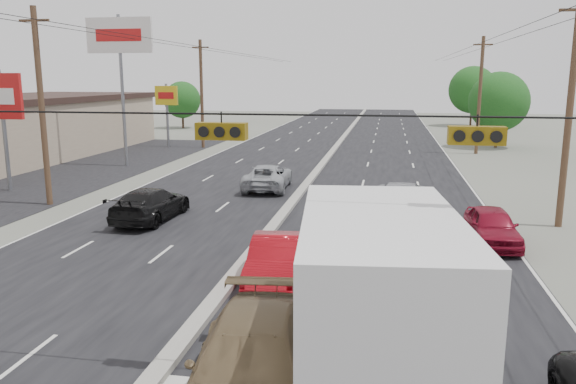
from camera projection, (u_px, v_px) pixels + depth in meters
name	position (u px, v px, depth m)	size (l,w,h in m)	color
ground	(164.00, 369.00, 12.80)	(200.00, 200.00, 0.00)	#606356
road_surface	(321.00, 167.00, 41.74)	(20.00, 160.00, 0.02)	black
center_median	(321.00, 166.00, 41.72)	(0.50, 160.00, 0.20)	gray
parking_lot	(75.00, 172.00, 39.85)	(10.00, 42.00, 0.02)	black
utility_pole_left_b	(42.00, 106.00, 28.41)	(1.60, 0.30, 10.00)	#422D1E
utility_pole_left_c	(202.00, 93.00, 52.52)	(1.60, 0.30, 10.00)	#422D1E
utility_pole_right_b	(569.00, 111.00, 24.09)	(1.60, 0.30, 10.00)	#422D1E
utility_pole_right_c	(480.00, 95.00, 48.21)	(1.60, 0.30, 10.00)	#422D1E
traffic_signals	(217.00, 129.00, 11.46)	(25.00, 0.30, 0.54)	black
pole_sign_mid	(2.00, 103.00, 32.07)	(2.60, 0.25, 7.00)	slate
pole_sign_billboard	(120.00, 45.00, 40.54)	(5.00, 0.25, 11.00)	slate
pole_sign_far	(167.00, 101.00, 53.26)	(2.20, 0.25, 6.00)	slate
tree_left_far	(182.00, 100.00, 73.73)	(4.80, 4.80, 6.12)	#382619
tree_right_mid	(499.00, 102.00, 52.76)	(5.60, 5.60, 7.14)	#382619
tree_right_far	(473.00, 90.00, 76.58)	(6.40, 6.40, 8.16)	#382619
box_truck	(376.00, 304.00, 11.22)	(3.59, 8.24, 4.06)	black
tan_sedan	(252.00, 366.00, 11.21)	(2.41, 5.92, 1.72)	brown
red_sedan	(275.00, 260.00, 18.13)	(1.55, 4.45, 1.47)	maroon
queue_car_a	(331.00, 225.00, 22.55)	(1.68, 4.17, 1.42)	black
queue_car_b	(387.00, 247.00, 19.87)	(1.33, 3.81, 1.26)	white
queue_car_c	(400.00, 202.00, 26.43)	(2.60, 5.63, 1.56)	#9D9FA4
queue_car_e	(492.00, 227.00, 22.24)	(1.74, 4.32, 1.47)	maroon
oncoming_near	(151.00, 204.00, 26.05)	(2.14, 5.25, 1.52)	black
oncoming_far	(268.00, 177.00, 33.36)	(2.45, 5.32, 1.48)	#9C9FA3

